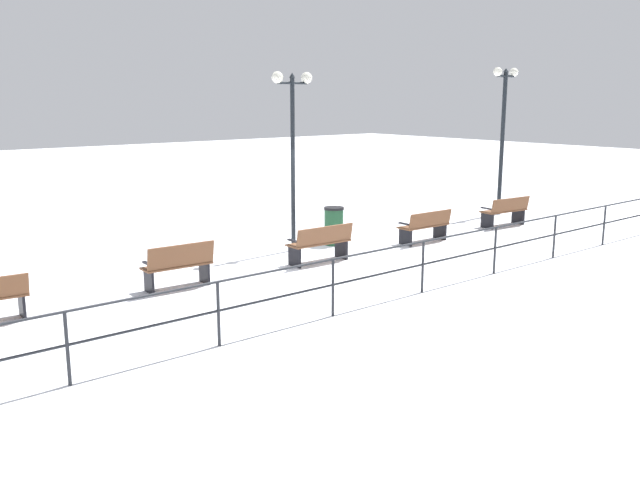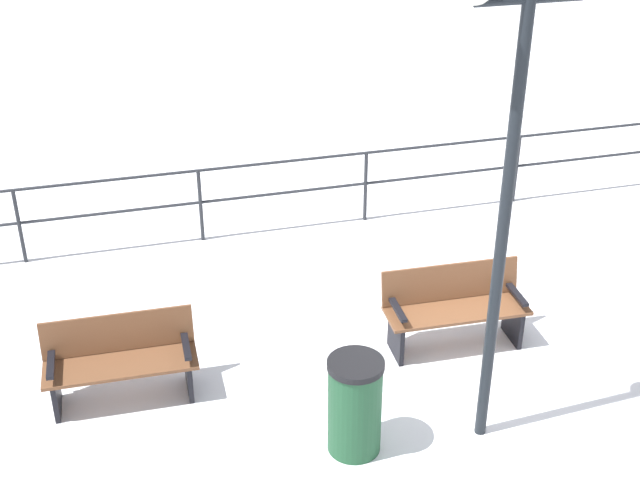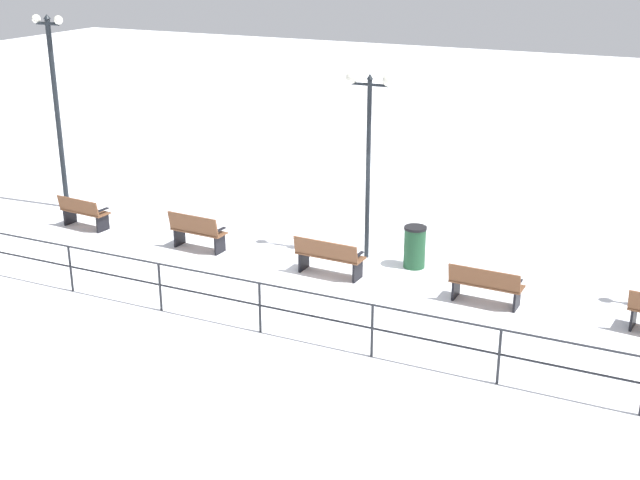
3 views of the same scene
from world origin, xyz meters
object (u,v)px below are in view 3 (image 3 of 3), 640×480
Objects in this scene: bench_fourth at (197,231)px; lamppost_middle at (369,126)px; trash_bin at (415,247)px; lamppost_far at (55,92)px; bench_fifth at (83,212)px; bench_second at (486,285)px; bench_third at (329,256)px.

bench_fourth is 4.87m from lamppost_middle.
lamppost_middle reaches higher than trash_bin.
lamppost_far is at bearing 78.80° from bench_fourth.
bench_fourth is at bearing -86.53° from bench_fifth.
bench_fourth is 1.45× the size of trash_bin.
trash_bin is (1.20, -5.08, 0.01)m from bench_fourth.
bench_second is 7.09m from bench_fourth.
bench_second is 1.07× the size of bench_fifth.
lamppost_middle is (1.31, -3.86, 2.66)m from bench_fourth.
trash_bin reaches higher than bench_fifth.
bench_third is at bearing 91.48° from bench_second.
trash_bin is (1.10, -8.62, 0.05)m from bench_fifth.
lamppost_middle reaches higher than bench_fourth.
lamppost_middle reaches higher than bench_second.
lamppost_far is (1.21, 1.65, 2.78)m from bench_fifth.
bench_second is 3.54m from bench_third.
bench_third reaches higher than bench_fifth.
lamppost_far reaches higher than bench_fifth.
lamppost_far is (-0.00, 9.05, 0.07)m from lamppost_middle.
bench_third is 3.05m from lamppost_middle.
bench_second is 10.63m from bench_fifth.
bench_third is 1.12× the size of bench_fifth.
bench_third is 0.30× the size of lamppost_far.
lamppost_middle is 4.43× the size of trash_bin.
lamppost_middle is at bearing 67.55° from bench_second.
bench_second is 1.54× the size of trash_bin.
bench_fifth is 0.27× the size of lamppost_far.
lamppost_middle is (1.45, 3.23, 2.70)m from bench_second.
bench_second is 12.67m from lamppost_far.
bench_third is at bearing 130.70° from trash_bin.
bench_third is (0.01, 3.54, 0.03)m from bench_second.
bench_third is 0.36× the size of lamppost_middle.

